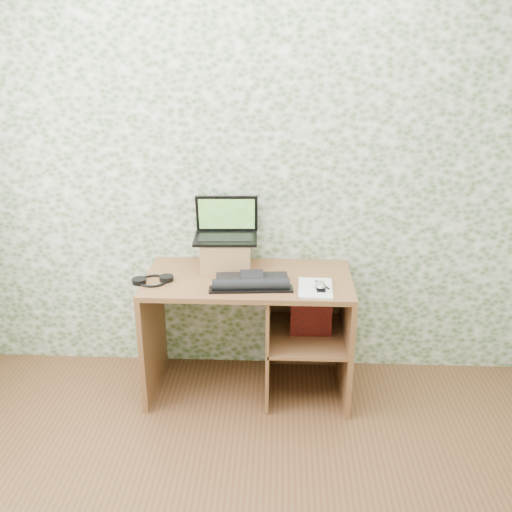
{
  "coord_description": "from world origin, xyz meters",
  "views": [
    {
      "loc": [
        0.18,
        -1.59,
        2.07
      ],
      "look_at": [
        0.05,
        1.39,
        0.9
      ],
      "focal_mm": 40.0,
      "sensor_mm": 36.0,
      "label": 1
    }
  ],
  "objects_px": {
    "keyboard": "(252,282)",
    "riser": "(226,254)",
    "desk": "(262,317)",
    "laptop": "(226,229)",
    "notepad": "(315,288)"
  },
  "relations": [
    {
      "from": "laptop",
      "to": "notepad",
      "type": "relative_size",
      "value": 1.45
    },
    {
      "from": "desk",
      "to": "laptop",
      "type": "distance_m",
      "value": 0.57
    },
    {
      "from": "notepad",
      "to": "laptop",
      "type": "bearing_deg",
      "value": 149.83
    },
    {
      "from": "desk",
      "to": "keyboard",
      "type": "xyz_separation_m",
      "value": [
        -0.05,
        -0.14,
        0.29
      ]
    },
    {
      "from": "desk",
      "to": "laptop",
      "type": "bearing_deg",
      "value": 144.77
    },
    {
      "from": "laptop",
      "to": "keyboard",
      "type": "xyz_separation_m",
      "value": [
        0.17,
        -0.3,
        -0.21
      ]
    },
    {
      "from": "desk",
      "to": "laptop",
      "type": "height_order",
      "value": "laptop"
    },
    {
      "from": "desk",
      "to": "keyboard",
      "type": "distance_m",
      "value": 0.33
    },
    {
      "from": "desk",
      "to": "riser",
      "type": "distance_m",
      "value": 0.44
    },
    {
      "from": "riser",
      "to": "laptop",
      "type": "height_order",
      "value": "laptop"
    },
    {
      "from": "desk",
      "to": "notepad",
      "type": "bearing_deg",
      "value": -30.3
    },
    {
      "from": "keyboard",
      "to": "notepad",
      "type": "bearing_deg",
      "value": -10.2
    },
    {
      "from": "laptop",
      "to": "keyboard",
      "type": "height_order",
      "value": "laptop"
    },
    {
      "from": "desk",
      "to": "riser",
      "type": "height_order",
      "value": "riser"
    },
    {
      "from": "keyboard",
      "to": "riser",
      "type": "bearing_deg",
      "value": 118.5
    }
  ]
}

